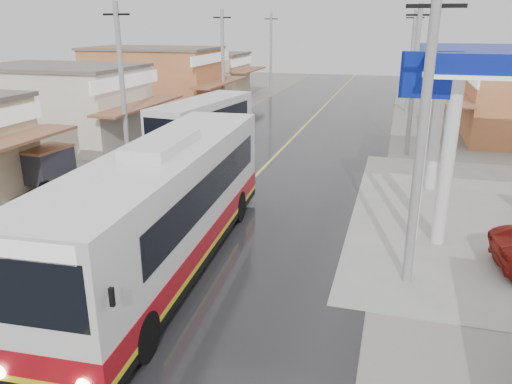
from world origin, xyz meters
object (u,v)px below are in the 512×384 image
(coach_bus, at_px, (167,206))
(tricycle_far, at_px, (143,123))
(second_bus, at_px, (203,123))
(tyre_stack, at_px, (82,180))
(cyclist, at_px, (156,183))
(tricycle_near, at_px, (47,165))

(coach_bus, relative_size, tricycle_far, 5.25)
(tricycle_far, bearing_deg, coach_bus, -38.01)
(second_bus, xyz_separation_m, tyre_stack, (-2.85, -7.81, -1.33))
(cyclist, bearing_deg, tricycle_far, 138.82)
(coach_bus, height_order, tricycle_near, coach_bus)
(cyclist, bearing_deg, second_bus, 117.02)
(coach_bus, relative_size, tyre_stack, 14.33)
(second_bus, height_order, tyre_stack, second_bus)
(tricycle_near, relative_size, tyre_stack, 2.79)
(tyre_stack, bearing_deg, tricycle_far, 102.51)
(cyclist, distance_m, tricycle_near, 5.48)
(cyclist, xyz_separation_m, tricycle_far, (-6.38, 10.87, 0.20))
(second_bus, height_order, tricycle_near, second_bus)
(coach_bus, relative_size, cyclist, 5.83)
(second_bus, xyz_separation_m, cyclist, (1.31, -8.65, -0.84))
(second_bus, distance_m, tricycle_far, 5.57)
(tricycle_near, bearing_deg, tricycle_far, 100.03)
(coach_bus, height_order, second_bus, coach_bus)
(second_bus, relative_size, tricycle_near, 3.60)
(coach_bus, distance_m, tricycle_far, 18.73)
(cyclist, bearing_deg, coach_bus, -41.21)
(coach_bus, distance_m, second_bus, 14.59)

